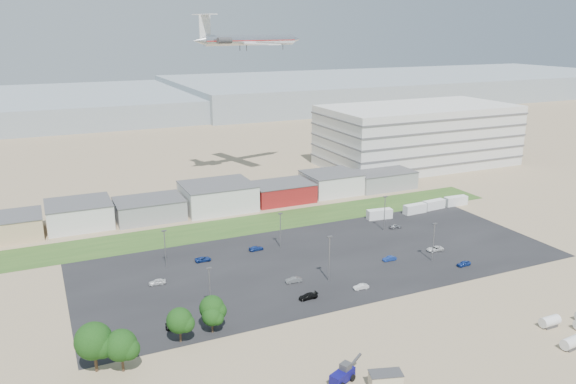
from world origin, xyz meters
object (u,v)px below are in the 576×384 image
airliner (250,40)px  parked_car_8 (395,226)px  telehandler (342,374)px  box_trailer_a (379,214)px  parked_car_3 (308,296)px  portable_shed (385,380)px  parked_car_4 (294,280)px  parked_car_5 (157,282)px  parked_car_0 (435,249)px  parked_car_13 (361,287)px  storage_tank_nw (550,321)px  parked_car_2 (464,264)px  parked_car_1 (389,259)px  parked_car_6 (256,248)px  tree_far_left (94,345)px  parked_car_10 (176,326)px  parked_car_9 (203,259)px

airliner → parked_car_8: bearing=-90.2°
telehandler → box_trailer_a: bearing=28.5°
box_trailer_a → airliner: size_ratio=0.17×
telehandler → parked_car_3: bearing=50.3°
portable_shed → telehandler: size_ratio=0.70×
parked_car_4 → parked_car_8: bearing=122.1°
airliner → parked_car_5: bearing=-138.3°
parked_car_0 → parked_car_8: (0.62, 18.68, -0.01)m
portable_shed → parked_car_13: 35.61m
storage_tank_nw → box_trailer_a: box_trailer_a is taller
storage_tank_nw → airliner: 139.29m
portable_shed → parked_car_4: bearing=102.7°
parked_car_13 → parked_car_2: bearing=95.5°
storage_tank_nw → parked_car_4: bearing=133.7°
parked_car_1 → portable_shed: bearing=-33.2°
parked_car_8 → parked_car_5: bearing=104.3°
parked_car_6 → parked_car_13: parked_car_13 is taller
portable_shed → parked_car_1: size_ratio=1.50×
tree_far_left → parked_car_4: (45.07, 17.47, -4.47)m
airliner → parked_car_13: airliner is taller
airliner → parked_car_4: size_ratio=12.50×
storage_tank_nw → parked_car_6: size_ratio=1.03×
telehandler → parked_car_2: telehandler is taller
box_trailer_a → parked_car_6: 44.29m
parked_car_10 → tree_far_left: bearing=124.2°
box_trailer_a → parked_car_10: size_ratio=1.97×
tree_far_left → parked_car_0: (86.62, 19.24, -4.47)m
airliner → parked_car_6: bearing=-124.5°
storage_tank_nw → parked_car_8: storage_tank_nw is taller
parked_car_8 → parked_car_10: (-71.61, -29.57, -0.03)m
parked_car_2 → parked_car_13: 29.57m
storage_tank_nw → parked_car_2: size_ratio=1.10×
tree_far_left → parked_car_5: (16.43, 29.34, -4.44)m
parked_car_13 → parked_car_3: bearing=-88.6°
parked_car_8 → parked_car_9: 57.61m
parked_car_1 → parked_car_4: (-27.11, -1.35, 0.03)m
parked_car_3 → box_trailer_a: bearing=130.0°
parked_car_3 → parked_car_8: 51.73m
airliner → parked_car_5: (-53.54, -78.68, -51.20)m
parked_car_9 → parked_car_6: bearing=-84.3°
parked_car_2 → parked_car_6: 52.28m
parked_car_8 → parked_car_4: bearing=123.2°
portable_shed → parked_car_2: (44.82, 32.63, -0.72)m
parked_car_0 → parked_car_13: bearing=-63.5°
parked_car_1 → parked_car_8: (15.07, 19.11, 0.02)m
storage_tank_nw → airliner: bearing=95.3°
parked_car_2 → parked_car_3: bearing=-91.9°
parked_car_3 → parked_car_8: parked_car_3 is taller
parked_car_1 → parked_car_4: 27.14m
tree_far_left → parked_car_9: tree_far_left is taller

